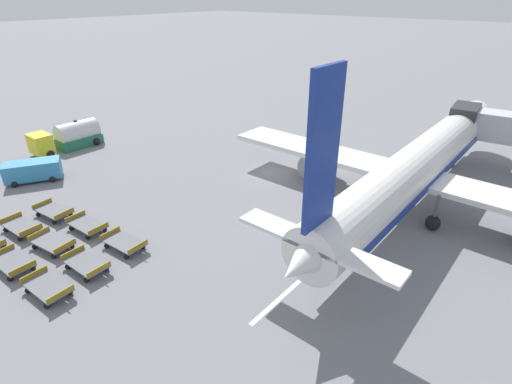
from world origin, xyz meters
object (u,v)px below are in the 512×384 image
Objects in this scene: service_van at (33,170)px; baggage_dolly_row_mid_a_col_b at (52,243)px; baggage_dolly_row_near_col_c at (48,287)px; baggage_dolly_row_mid_b_col_b at (87,225)px; baggage_dolly_row_mid_a_col_c at (86,264)px; baggage_dolly_row_mid_b_col_a at (54,211)px; baggage_dolly_row_near_col_b at (13,263)px; airplane at (418,167)px; fuel_tanker_primary at (71,137)px; baggage_dolly_row_mid_a_col_a at (21,227)px; baggage_dolly_row_mid_b_col_c at (124,243)px.

service_van is 1.36× the size of baggage_dolly_row_mid_a_col_b.
baggage_dolly_row_near_col_c and baggage_dolly_row_mid_b_col_b have the same top height.
baggage_dolly_row_mid_a_col_c and baggage_dolly_row_mid_b_col_a have the same top height.
baggage_dolly_row_near_col_b is 5.63m from baggage_dolly_row_mid_b_col_b.
fuel_tanker_primary is at bearing -162.21° from airplane.
baggage_dolly_row_mid_a_col_a is at bearing -80.80° from baggage_dolly_row_mid_b_col_a.
baggage_dolly_row_mid_a_col_a is at bearing -175.04° from baggage_dolly_row_mid_a_col_c.
baggage_dolly_row_near_col_c is 2.72m from baggage_dolly_row_mid_a_col_c.
baggage_dolly_row_mid_b_col_a is (-8.49, 1.99, 0.00)m from baggage_dolly_row_mid_a_col_c.
baggage_dolly_row_near_col_c and baggage_dolly_row_mid_b_col_a have the same top height.
baggage_dolly_row_mid_a_col_b is (12.62, -4.37, -0.58)m from service_van.
baggage_dolly_row_mid_a_col_a is (8.68, -4.83, -0.58)m from service_van.
service_van is at bearing 166.15° from baggage_dolly_row_mid_a_col_c.
airplane is at bearing 17.79° from fuel_tanker_primary.
baggage_dolly_row_mid_b_col_a is at bearing 152.98° from baggage_dolly_row_mid_a_col_b.
baggage_dolly_row_mid_a_col_c is at bearing 3.36° from baggage_dolly_row_mid_a_col_b.
baggage_dolly_row_near_col_b is 2.79m from baggage_dolly_row_mid_a_col_b.
airplane is 9.83× the size of baggage_dolly_row_mid_b_col_c.
fuel_tanker_primary is 1.96× the size of baggage_dolly_row_mid_a_col_b.
service_van is at bearing 172.88° from baggage_dolly_row_mid_b_col_b.
baggage_dolly_row_mid_a_col_a is at bearing -29.06° from service_van.
airplane is 35.08m from service_van.
baggage_dolly_row_mid_b_col_b is (12.33, -1.54, -0.58)m from service_van.
service_van reaches higher than baggage_dolly_row_mid_b_col_a.
fuel_tanker_primary reaches higher than baggage_dolly_row_mid_a_col_b.
baggage_dolly_row_mid_a_col_c is (-13.10, -22.39, -3.05)m from airplane.
fuel_tanker_primary reaches higher than service_van.
baggage_dolly_row_mid_a_col_c is at bearing -30.39° from baggage_dolly_row_mid_b_col_b.
baggage_dolly_row_mid_a_col_c and baggage_dolly_row_mid_b_col_c have the same top height.
airplane is 4.98× the size of fuel_tanker_primary.
baggage_dolly_row_mid_a_col_b is 5.09m from baggage_dolly_row_mid_b_col_c.
fuel_tanker_primary is 1.99× the size of baggage_dolly_row_mid_a_col_c.
service_van is 1.38× the size of baggage_dolly_row_near_col_b.
fuel_tanker_primary is 23.29m from baggage_dolly_row_near_col_b.
baggage_dolly_row_near_col_c is (4.21, 0.32, 0.00)m from baggage_dolly_row_near_col_b.
baggage_dolly_row_mid_a_col_a is at bearing 166.64° from baggage_dolly_row_near_col_c.
baggage_dolly_row_mid_b_col_c is (-0.19, 3.00, 0.00)m from baggage_dolly_row_mid_a_col_c.
baggage_dolly_row_mid_a_col_b and baggage_dolly_row_mid_b_col_c have the same top height.
service_van reaches higher than baggage_dolly_row_mid_a_col_a.
baggage_dolly_row_mid_a_col_c is (16.74, -4.13, -0.58)m from service_van.
baggage_dolly_row_near_col_b is at bearing -28.97° from service_van.
service_van is at bearing 176.10° from baggage_dolly_row_mid_b_col_c.
baggage_dolly_row_mid_b_col_a is at bearing 99.20° from baggage_dolly_row_mid_a_col_a.
service_van is 16.60m from baggage_dolly_row_mid_b_col_c.
baggage_dolly_row_mid_a_col_a and baggage_dolly_row_mid_a_col_c have the same top height.
fuel_tanker_primary is at bearing 160.19° from baggage_dolly_row_mid_b_col_c.
baggage_dolly_row_mid_b_col_a is 4.13m from baggage_dolly_row_mid_b_col_b.
baggage_dolly_row_mid_b_col_b is (-4.41, 2.59, 0.00)m from baggage_dolly_row_mid_a_col_c.
service_van is at bearing 158.25° from baggage_dolly_row_near_col_c.
baggage_dolly_row_mid_a_col_c is 0.99× the size of baggage_dolly_row_mid_b_col_c.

